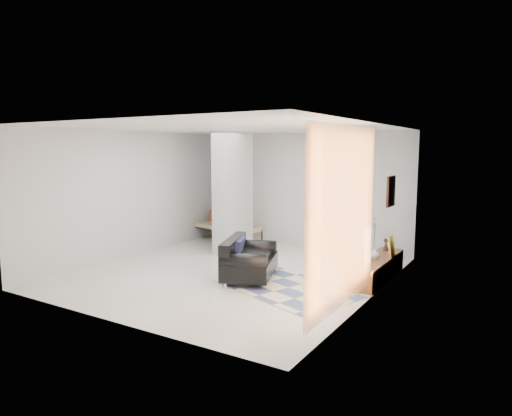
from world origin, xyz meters
The scene contains 17 objects.
floor centered at (0.00, 0.00, 0.00)m, with size 6.00×6.00×0.00m, color beige.
ceiling centered at (0.00, 0.00, 2.80)m, with size 6.00×6.00×0.00m, color white.
wall_back centered at (0.00, 3.00, 1.40)m, with size 6.00×6.00×0.00m, color silver.
wall_front centered at (0.00, -3.00, 1.40)m, with size 6.00×6.00×0.00m, color silver.
wall_left centered at (-2.75, 0.00, 1.40)m, with size 6.00×6.00×0.00m, color silver.
wall_right centered at (2.75, 0.00, 1.40)m, with size 6.00×6.00×0.00m, color silver.
partition_column centered at (-1.10, 1.60, 1.40)m, with size 0.35×1.20×2.80m, color #A8ADB0.
hallway_door centered at (-2.10, 2.96, 1.02)m, with size 0.85×0.06×2.04m, color silver.
curtain centered at (2.67, -1.15, 1.45)m, with size 2.55×2.55×0.00m, color orange.
wall_art centered at (2.72, 1.01, 1.65)m, with size 0.04×0.45×0.55m, color #38190F.
media_console centered at (2.52, 1.01, 0.20)m, with size 0.45×2.06×0.80m.
loveseat centered at (0.44, -0.22, 0.36)m, with size 1.29×1.64×0.76m.
daybed centered at (-1.92, 2.48, 0.41)m, with size 1.95×1.08×0.77m.
area_rug centered at (1.38, -0.34, 0.01)m, with size 2.39×1.59×0.01m, color beige.
cylinder_lamp centered at (2.50, 0.45, 0.73)m, with size 0.12×0.12×0.65m, color beige.
bronze_figurine centered at (2.47, 1.72, 0.52)m, with size 0.12×0.12×0.24m, color #321F16, non-canonical shape.
vase centered at (2.47, 0.94, 0.50)m, with size 0.20×0.20×0.21m, color silver.
Camera 1 is at (4.89, -7.18, 2.40)m, focal length 32.00 mm.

